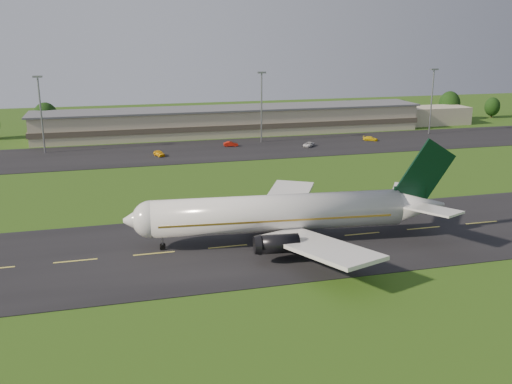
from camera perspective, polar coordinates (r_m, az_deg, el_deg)
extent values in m
plane|color=#264B12|center=(93.11, 10.56, -4.20)|extent=(360.00, 360.00, 0.00)
cube|color=black|center=(93.10, 10.56, -4.17)|extent=(220.00, 30.00, 0.10)
cube|color=black|center=(158.77, -0.44, 4.40)|extent=(260.00, 30.00, 0.10)
cylinder|color=silver|center=(86.66, 2.20, -2.10)|extent=(38.35, 9.06, 5.60)
sphere|color=silver|center=(85.05, -10.46, -2.71)|extent=(5.60, 5.60, 5.60)
cone|color=silver|center=(85.13, -11.81, -2.76)|extent=(4.48, 5.72, 5.38)
cone|color=silver|center=(93.65, 15.82, -1.33)|extent=(9.47, 6.29, 5.49)
cube|color=olive|center=(86.67, 1.87, -2.33)|extent=(35.37, 8.83, 0.28)
cube|color=black|center=(84.90, -10.88, -2.37)|extent=(2.27, 3.17, 0.65)
cube|color=silver|center=(77.88, 6.35, -5.46)|extent=(12.72, 20.22, 2.20)
cube|color=silver|center=(98.08, 2.91, -0.88)|extent=(15.38, 19.98, 2.20)
cube|color=silver|center=(89.11, 17.20, -1.70)|extent=(6.98, 9.39, 0.91)
cube|color=silver|center=(97.75, 14.64, 0.02)|extent=(8.01, 9.30, 0.91)
cube|color=black|center=(92.53, 15.06, -0.31)|extent=(5.03, 1.01, 3.00)
cube|color=black|center=(92.66, 16.63, 1.96)|extent=(9.44, 1.31, 10.55)
cylinder|color=black|center=(79.61, 2.28, -5.20)|extent=(5.82, 3.20, 2.70)
cylinder|color=black|center=(94.46, 0.32, -1.77)|extent=(5.82, 3.20, 2.70)
cube|color=#C4B996|center=(181.10, -2.33, 7.08)|extent=(120.00, 15.00, 8.00)
cube|color=#4C4438|center=(181.22, -2.33, 6.83)|extent=(121.00, 15.40, 1.60)
cube|color=#595B60|center=(180.51, -2.34, 8.38)|extent=(122.00, 16.00, 0.50)
cube|color=#C4B996|center=(209.30, 16.77, 7.33)|extent=(28.00, 11.00, 6.00)
cylinder|color=gray|center=(161.19, -20.67, 7.16)|extent=(0.44, 0.44, 20.00)
cube|color=gray|center=(160.16, -21.03, 10.72)|extent=(2.40, 1.20, 0.50)
cylinder|color=gray|center=(166.04, 0.55, 8.39)|extent=(0.44, 0.44, 20.00)
cube|color=gray|center=(165.04, 0.56, 11.87)|extent=(2.40, 1.20, 0.50)
cylinder|color=gray|center=(188.02, 17.14, 8.57)|extent=(0.44, 0.44, 20.00)
cube|color=gray|center=(187.14, 17.39, 11.63)|extent=(2.40, 1.20, 0.50)
cylinder|color=black|center=(188.21, -20.15, 5.74)|extent=(0.56, 0.56, 3.30)
ellipsoid|color=black|center=(187.62, -20.27, 6.95)|extent=(7.70, 7.70, 9.63)
cylinder|color=black|center=(186.74, -12.85, 6.11)|extent=(0.56, 0.56, 2.53)
ellipsoid|color=black|center=(186.26, -12.91, 7.05)|extent=(5.90, 5.90, 7.37)
cylinder|color=black|center=(203.45, 9.20, 7.09)|extent=(0.56, 0.56, 2.65)
ellipsoid|color=black|center=(203.00, 9.24, 8.00)|extent=(6.19, 6.19, 7.74)
cylinder|color=black|center=(212.10, 14.28, 7.14)|extent=(0.56, 0.56, 2.50)
ellipsoid|color=black|center=(211.68, 14.34, 7.95)|extent=(5.82, 5.82, 7.28)
cylinder|color=black|center=(222.12, 18.68, 7.27)|extent=(0.56, 0.56, 3.29)
ellipsoid|color=black|center=(221.61, 18.77, 8.30)|extent=(7.67, 7.67, 9.59)
cylinder|color=black|center=(233.81, 22.48, 7.18)|extent=(0.56, 0.56, 2.38)
ellipsoid|color=black|center=(233.45, 22.56, 7.89)|extent=(5.56, 5.56, 6.96)
imported|color=#F1AF0E|center=(150.45, -9.66, 3.84)|extent=(3.03, 4.55, 1.44)
imported|color=#A0170A|center=(161.10, -2.53, 4.82)|extent=(4.25, 2.00, 1.35)
imported|color=silver|center=(161.33, 5.30, 4.77)|extent=(4.54, 4.79, 1.26)
imported|color=yellow|center=(172.88, 11.38, 5.26)|extent=(4.58, 3.89, 1.26)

